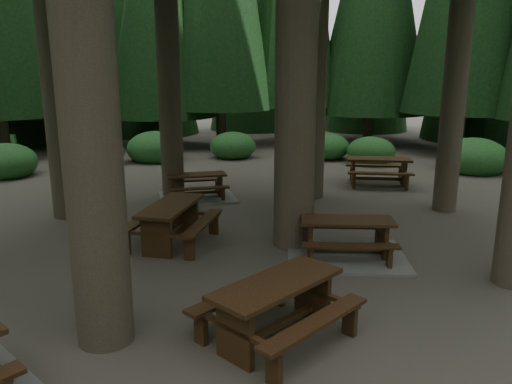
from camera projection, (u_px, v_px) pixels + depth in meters
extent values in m
plane|color=#504A41|center=(258.00, 250.00, 10.33)|extent=(80.00, 80.00, 0.00)
cube|color=gray|center=(346.00, 256.00, 9.96)|extent=(2.74, 2.45, 0.05)
cube|color=#361D10|center=(347.00, 221.00, 9.79)|extent=(1.94, 1.15, 0.06)
cube|color=#361D10|center=(343.00, 226.00, 10.45)|extent=(1.82, 0.71, 0.05)
cube|color=#361D10|center=(351.00, 246.00, 9.27)|extent=(1.82, 0.71, 0.05)
cube|color=#361D10|center=(310.00, 239.00, 9.92)|extent=(0.22, 0.56, 0.73)
cube|color=#361D10|center=(310.00, 236.00, 9.90)|extent=(0.45, 1.44, 0.06)
cube|color=#361D10|center=(384.00, 240.00, 9.84)|extent=(0.22, 0.56, 0.73)
cube|color=#361D10|center=(384.00, 237.00, 9.83)|extent=(0.45, 1.44, 0.06)
cube|color=#361D10|center=(346.00, 248.00, 9.92)|extent=(1.48, 0.47, 0.08)
cube|color=#361D10|center=(171.00, 206.00, 10.52)|extent=(1.56, 2.19, 0.07)
cube|color=#361D10|center=(142.00, 219.00, 10.74)|extent=(1.10, 1.98, 0.06)
cube|color=#361D10|center=(202.00, 223.00, 10.46)|extent=(1.10, 1.98, 0.06)
cube|color=#361D10|center=(156.00, 238.00, 9.85)|extent=(0.61, 0.34, 0.82)
cube|color=#361D10|center=(156.00, 235.00, 9.84)|extent=(1.54, 0.76, 0.07)
cube|color=#361D10|center=(185.00, 215.00, 11.40)|extent=(0.61, 0.34, 0.82)
cube|color=#361D10|center=(185.00, 212.00, 11.39)|extent=(1.54, 0.76, 0.07)
cube|color=#361D10|center=(172.00, 235.00, 10.68)|extent=(0.78, 1.59, 0.09)
cube|color=gray|center=(197.00, 197.00, 14.53)|extent=(2.20, 1.84, 0.05)
cube|color=#361D10|center=(197.00, 175.00, 14.37)|extent=(1.69, 0.71, 0.06)
cube|color=#361D10|center=(195.00, 180.00, 14.96)|extent=(1.68, 0.30, 0.05)
cube|color=#361D10|center=(200.00, 189.00, 13.91)|extent=(1.68, 0.30, 0.05)
cube|color=#361D10|center=(174.00, 188.00, 14.30)|extent=(0.09, 0.51, 0.67)
cube|color=#361D10|center=(174.00, 186.00, 14.28)|extent=(0.13, 1.35, 0.06)
cube|color=#361D10|center=(220.00, 186.00, 14.61)|extent=(0.09, 0.51, 0.67)
cube|color=#361D10|center=(220.00, 184.00, 14.60)|extent=(0.13, 1.35, 0.06)
cube|color=#361D10|center=(197.00, 193.00, 14.49)|extent=(1.39, 0.13, 0.07)
cube|color=#361D10|center=(379.00, 159.00, 16.06)|extent=(2.16, 1.40, 0.07)
cube|color=#361D10|center=(376.00, 166.00, 16.79)|extent=(2.00, 0.92, 0.06)
cube|color=#361D10|center=(381.00, 174.00, 15.49)|extent=(2.00, 0.92, 0.06)
cube|color=#361D10|center=(353.00, 172.00, 16.26)|extent=(0.29, 0.61, 0.81)
cube|color=#361D10|center=(353.00, 170.00, 16.25)|extent=(0.61, 1.57, 0.07)
cube|color=#361D10|center=(404.00, 173.00, 16.07)|extent=(0.29, 0.61, 0.81)
cube|color=#361D10|center=(404.00, 171.00, 16.05)|extent=(0.61, 1.57, 0.07)
cube|color=#361D10|center=(378.00, 179.00, 16.21)|extent=(1.62, 0.63, 0.09)
cube|color=#361D10|center=(277.00, 283.00, 6.73)|extent=(2.08, 1.76, 0.07)
cube|color=#361D10|center=(243.00, 291.00, 7.26)|extent=(1.80, 1.35, 0.06)
cube|color=#361D10|center=(316.00, 323.00, 6.36)|extent=(1.80, 1.35, 0.06)
cube|color=#361D10|center=(235.00, 334.00, 6.27)|extent=(0.42, 0.55, 0.80)
cube|color=#361D10|center=(235.00, 329.00, 6.26)|extent=(0.98, 1.38, 0.07)
cube|color=#361D10|center=(312.00, 294.00, 7.39)|extent=(0.42, 0.55, 0.80)
cube|color=#361D10|center=(312.00, 290.00, 7.38)|extent=(0.98, 1.38, 0.07)
cube|color=#361D10|center=(277.00, 326.00, 6.88)|extent=(1.42, 1.01, 0.09)
ellipsoid|color=#205E2D|center=(473.00, 161.00, 18.25)|extent=(2.42, 2.42, 1.49)
ellipsoid|color=#205E2D|center=(371.00, 154.00, 19.78)|extent=(1.90, 1.90, 1.17)
ellipsoid|color=#205E2D|center=(327.00, 149.00, 20.93)|extent=(1.84, 1.84, 1.13)
ellipsoid|color=#205E2D|center=(233.00, 148.00, 21.19)|extent=(1.95, 1.95, 1.20)
ellipsoid|color=#205E2D|center=(155.00, 151.00, 20.51)|extent=(2.31, 2.31, 1.42)
ellipsoid|color=#205E2D|center=(99.00, 155.00, 19.46)|extent=(1.93, 1.93, 1.19)
ellipsoid|color=#205E2D|center=(6.00, 165.00, 17.44)|extent=(2.15, 2.15, 1.32)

